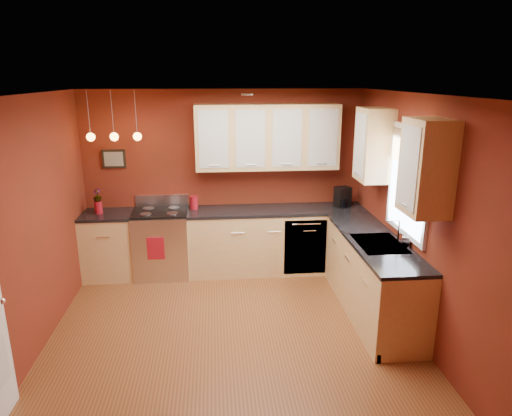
{
  "coord_description": "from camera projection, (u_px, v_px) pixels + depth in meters",
  "views": [
    {
      "loc": [
        -0.15,
        -4.41,
        2.77
      ],
      "look_at": [
        0.36,
        1.0,
        1.19
      ],
      "focal_mm": 32.0,
      "sensor_mm": 36.0,
      "label": 1
    }
  ],
  "objects": [
    {
      "name": "floor",
      "position": [
        232.0,
        338.0,
        5.01
      ],
      "size": [
        4.2,
        4.2,
        0.0
      ],
      "primitive_type": "plane",
      "color": "brown",
      "rests_on": "ground"
    },
    {
      "name": "ceiling",
      "position": [
        228.0,
        95.0,
        4.28
      ],
      "size": [
        4.0,
        4.2,
        0.02
      ],
      "primitive_type": "cube",
      "color": "beige",
      "rests_on": "wall_back"
    },
    {
      "name": "wall_back",
      "position": [
        225.0,
        181.0,
        6.65
      ],
      "size": [
        4.0,
        0.02,
        2.6
      ],
      "primitive_type": "cube",
      "color": "maroon",
      "rests_on": "floor"
    },
    {
      "name": "wall_front",
      "position": [
        245.0,
        340.0,
        2.64
      ],
      "size": [
        4.0,
        0.02,
        2.6
      ],
      "primitive_type": "cube",
      "color": "maroon",
      "rests_on": "floor"
    },
    {
      "name": "wall_left",
      "position": [
        26.0,
        232.0,
        4.46
      ],
      "size": [
        0.02,
        4.2,
        2.6
      ],
      "primitive_type": "cube",
      "color": "maroon",
      "rests_on": "floor"
    },
    {
      "name": "wall_right",
      "position": [
        419.0,
        220.0,
        4.82
      ],
      "size": [
        0.02,
        4.2,
        2.6
      ],
      "primitive_type": "cube",
      "color": "maroon",
      "rests_on": "floor"
    },
    {
      "name": "base_cabinets_back_left",
      "position": [
        110.0,
        246.0,
        6.45
      ],
      "size": [
        0.7,
        0.6,
        0.9
      ],
      "primitive_type": "cube",
      "color": "#E2C079",
      "rests_on": "floor"
    },
    {
      "name": "base_cabinets_back_right",
      "position": [
        276.0,
        241.0,
        6.67
      ],
      "size": [
        2.54,
        0.6,
        0.9
      ],
      "primitive_type": "cube",
      "color": "#E2C079",
      "rests_on": "floor"
    },
    {
      "name": "base_cabinets_right",
      "position": [
        372.0,
        277.0,
        5.46
      ],
      "size": [
        0.6,
        2.1,
        0.9
      ],
      "primitive_type": "cube",
      "color": "#E2C079",
      "rests_on": "floor"
    },
    {
      "name": "counter_back_left",
      "position": [
        107.0,
        215.0,
        6.32
      ],
      "size": [
        0.7,
        0.62,
        0.04
      ],
      "primitive_type": "cube",
      "color": "black",
      "rests_on": "base_cabinets_back_left"
    },
    {
      "name": "counter_back_right",
      "position": [
        277.0,
        210.0,
        6.54
      ],
      "size": [
        2.54,
        0.62,
        0.04
      ],
      "primitive_type": "cube",
      "color": "black",
      "rests_on": "base_cabinets_back_right"
    },
    {
      "name": "counter_right",
      "position": [
        375.0,
        240.0,
        5.33
      ],
      "size": [
        0.62,
        2.1,
        0.04
      ],
      "primitive_type": "cube",
      "color": "black",
      "rests_on": "base_cabinets_right"
    },
    {
      "name": "gas_range",
      "position": [
        162.0,
        242.0,
        6.51
      ],
      "size": [
        0.76,
        0.64,
        1.11
      ],
      "color": "silver",
      "rests_on": "floor"
    },
    {
      "name": "dishwasher_front",
      "position": [
        305.0,
        247.0,
        6.42
      ],
      "size": [
        0.6,
        0.02,
        0.8
      ],
      "primitive_type": "cube",
      "color": "silver",
      "rests_on": "base_cabinets_back_right"
    },
    {
      "name": "sink",
      "position": [
        379.0,
        245.0,
        5.19
      ],
      "size": [
        0.5,
        0.7,
        0.33
      ],
      "color": "gray",
      "rests_on": "counter_right"
    },
    {
      "name": "window",
      "position": [
        409.0,
        178.0,
        5.0
      ],
      "size": [
        0.06,
        1.02,
        1.22
      ],
      "color": "white",
      "rests_on": "wall_right"
    },
    {
      "name": "upper_cabinets_back",
      "position": [
        267.0,
        137.0,
        6.36
      ],
      "size": [
        2.0,
        0.35,
        0.9
      ],
      "primitive_type": "cube",
      "color": "#E2C079",
      "rests_on": "wall_back"
    },
    {
      "name": "upper_cabinets_right",
      "position": [
        397.0,
        155.0,
        4.94
      ],
      "size": [
        0.35,
        1.95,
        0.9
      ],
      "primitive_type": "cube",
      "color": "#E2C079",
      "rests_on": "wall_right"
    },
    {
      "name": "wall_picture",
      "position": [
        114.0,
        159.0,
        6.4
      ],
      "size": [
        0.32,
        0.03,
        0.26
      ],
      "primitive_type": "cube",
      "color": "black",
      "rests_on": "wall_back"
    },
    {
      "name": "pendant_lights",
      "position": [
        114.0,
        136.0,
        5.99
      ],
      "size": [
        0.71,
        0.11,
        0.66
      ],
      "color": "gray",
      "rests_on": "ceiling"
    },
    {
      "name": "red_canister",
      "position": [
        194.0,
        203.0,
        6.49
      ],
      "size": [
        0.12,
        0.12,
        0.19
      ],
      "color": "maroon",
      "rests_on": "counter_back_right"
    },
    {
      "name": "red_vase",
      "position": [
        98.0,
        207.0,
        6.29
      ],
      "size": [
        0.11,
        0.11,
        0.17
      ],
      "primitive_type": "cylinder",
      "color": "maroon",
      "rests_on": "counter_back_left"
    },
    {
      "name": "flowers",
      "position": [
        97.0,
        196.0,
        6.24
      ],
      "size": [
        0.14,
        0.14,
        0.19
      ],
      "primitive_type": "imported",
      "rotation": [
        0.0,
        0.0,
        -0.42
      ],
      "color": "maroon",
      "rests_on": "red_vase"
    },
    {
      "name": "coffee_maker",
      "position": [
        343.0,
        198.0,
        6.6
      ],
      "size": [
        0.25,
        0.25,
        0.29
      ],
      "rotation": [
        0.0,
        0.0,
        0.36
      ],
      "color": "black",
      "rests_on": "counter_back_right"
    },
    {
      "name": "soap_pump",
      "position": [
        406.0,
        239.0,
        5.05
      ],
      "size": [
        0.11,
        0.11,
        0.18
      ],
      "primitive_type": "imported",
      "rotation": [
        0.0,
        0.0,
        -0.37
      ],
      "color": "white",
      "rests_on": "counter_right"
    },
    {
      "name": "dish_towel",
      "position": [
        156.0,
        248.0,
        6.18
      ],
      "size": [
        0.23,
        0.02,
        0.31
      ],
      "primitive_type": "cube",
      "color": "maroon",
      "rests_on": "gas_range"
    }
  ]
}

